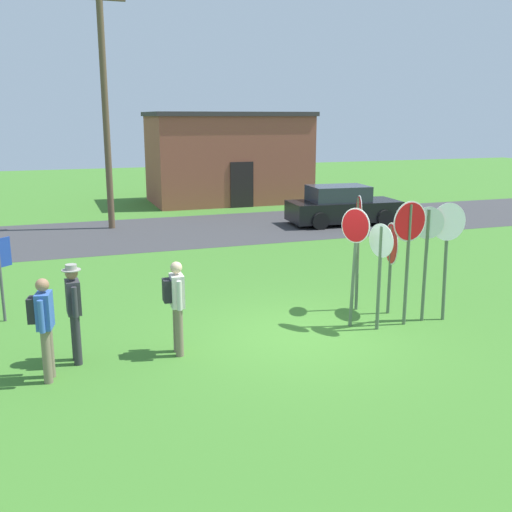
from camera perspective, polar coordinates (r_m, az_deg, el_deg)
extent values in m
plane|color=#3D7528|center=(11.72, 4.24, -7.45)|extent=(80.00, 80.00, 0.00)
cube|color=#38383A|center=(22.17, -7.39, 2.39)|extent=(60.00, 6.40, 0.01)
cube|color=brown|center=(29.62, -2.70, 9.23)|extent=(7.45, 4.37, 4.13)
cube|color=#383333|center=(29.55, -2.75, 13.43)|extent=(7.65, 4.57, 0.20)
cube|color=black|center=(27.62, -1.37, 6.83)|extent=(1.10, 0.08, 2.10)
cylinder|color=brown|center=(22.85, -14.23, 13.44)|extent=(0.24, 0.24, 8.73)
cube|color=black|center=(23.64, 8.39, 4.33)|extent=(4.41, 2.08, 0.76)
cube|color=#2D333D|center=(23.44, 7.88, 5.95)|extent=(2.33, 1.68, 0.60)
cylinder|color=black|center=(25.03, 10.35, 4.26)|extent=(0.65, 0.26, 0.64)
cylinder|color=black|center=(23.44, 12.24, 3.58)|extent=(0.65, 0.26, 0.64)
cylinder|color=black|center=(24.00, 4.59, 4.06)|extent=(0.65, 0.26, 0.64)
cylinder|color=black|center=(22.34, 6.15, 3.34)|extent=(0.65, 0.26, 0.64)
cylinder|color=#51664C|center=(12.80, 17.68, -0.69)|extent=(0.09, 0.17, 2.38)
cylinder|color=white|center=(12.63, 17.96, 3.13)|extent=(0.77, 0.12, 0.77)
cylinder|color=#B70F14|center=(12.64, 17.93, 3.14)|extent=(0.72, 0.12, 0.71)
cylinder|color=#51664C|center=(11.87, 11.72, -2.15)|extent=(0.08, 0.08, 2.08)
cylinder|color=white|center=(11.70, 11.89, 1.45)|extent=(0.16, 0.65, 0.66)
cylinder|color=#B70F14|center=(11.70, 11.93, 1.46)|extent=(0.15, 0.60, 0.61)
cylinder|color=#51664C|center=(12.93, 12.71, -1.34)|extent=(0.09, 0.09, 1.90)
cylinder|color=white|center=(12.80, 12.84, 1.17)|extent=(0.25, 0.86, 0.89)
cylinder|color=#B70F14|center=(12.80, 12.80, 1.17)|extent=(0.23, 0.80, 0.83)
cylinder|color=#51664C|center=(12.98, 9.70, 0.12)|extent=(0.12, 0.10, 2.46)
cylinder|color=white|center=(12.80, 9.86, 4.30)|extent=(0.24, 0.62, 0.65)
cylinder|color=#B70F14|center=(12.80, 9.82, 4.30)|extent=(0.22, 0.58, 0.60)
cylinder|color=#51664C|center=(12.58, 15.91, -0.94)|extent=(0.09, 0.09, 2.33)
cylinder|color=white|center=(12.40, 16.16, 3.07)|extent=(0.62, 0.21, 0.65)
cylinder|color=#B70F14|center=(12.41, 16.15, 3.07)|extent=(0.58, 0.20, 0.60)
cylinder|color=#51664C|center=(12.24, 14.28, -0.90)|extent=(0.08, 0.08, 2.46)
cylinder|color=white|center=(12.06, 14.52, 3.23)|extent=(0.80, 0.12, 0.81)
cylinder|color=#B70F14|center=(12.05, 14.55, 3.22)|extent=(0.74, 0.12, 0.75)
cylinder|color=#51664C|center=(11.97, 9.36, -1.27)|extent=(0.20, 0.14, 2.34)
cylinder|color=white|center=(11.78, 9.52, 2.90)|extent=(0.32, 0.65, 0.69)
cylinder|color=#B70F14|center=(11.77, 9.49, 2.89)|extent=(0.30, 0.60, 0.64)
cylinder|color=#7A6B56|center=(10.27, -19.17, -8.63)|extent=(0.14, 0.14, 0.88)
cylinder|color=#7A6B56|center=(10.07, -19.41, -9.09)|extent=(0.14, 0.14, 0.88)
cube|color=#3860B7|center=(9.92, -19.61, -4.94)|extent=(0.29, 0.40, 0.58)
cylinder|color=#3860B7|center=(10.15, -19.33, -4.63)|extent=(0.09, 0.09, 0.52)
cylinder|color=#3860B7|center=(9.71, -19.88, -5.49)|extent=(0.09, 0.09, 0.52)
sphere|color=#9E7051|center=(9.81, -19.80, -2.63)|extent=(0.21, 0.21, 0.21)
cube|color=#232328|center=(9.95, -20.58, -4.84)|extent=(0.19, 0.28, 0.40)
cylinder|color=#7A6B56|center=(10.81, -7.57, -6.87)|extent=(0.14, 0.14, 0.88)
cylinder|color=#7A6B56|center=(10.61, -7.36, -7.26)|extent=(0.14, 0.14, 0.88)
cube|color=beige|center=(10.48, -7.59, -3.31)|extent=(0.23, 0.37, 0.58)
cylinder|color=beige|center=(10.71, -7.80, -3.06)|extent=(0.09, 0.09, 0.52)
cylinder|color=beige|center=(10.26, -7.36, -3.79)|extent=(0.09, 0.09, 0.52)
sphere|color=beige|center=(10.37, -7.66, -1.12)|extent=(0.21, 0.21, 0.21)
cube|color=#232328|center=(10.45, -8.51, -3.28)|extent=(0.15, 0.26, 0.40)
cylinder|color=#2D2D33|center=(10.82, -16.91, -7.32)|extent=(0.14, 0.14, 0.88)
cylinder|color=#2D2D33|center=(10.61, -16.78, -7.72)|extent=(0.14, 0.14, 0.88)
cube|color=#333338|center=(10.49, -17.11, -3.78)|extent=(0.24, 0.37, 0.58)
cylinder|color=#333338|center=(10.72, -17.24, -3.53)|extent=(0.09, 0.09, 0.52)
cylinder|color=#333338|center=(10.26, -16.97, -4.26)|extent=(0.09, 0.09, 0.52)
sphere|color=#9E7051|center=(10.38, -17.27, -1.59)|extent=(0.21, 0.21, 0.21)
cylinder|color=gray|center=(10.36, -17.29, -1.28)|extent=(0.31, 0.32, 0.02)
cylinder|color=gray|center=(10.35, -17.31, -1.02)|extent=(0.19, 0.19, 0.09)
cylinder|color=#4C4C51|center=(13.21, -23.23, -2.18)|extent=(0.06, 0.06, 1.74)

